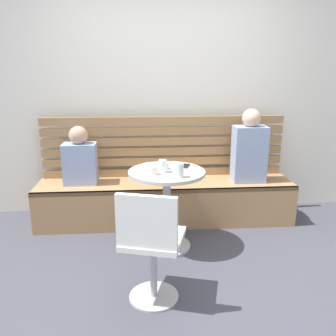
% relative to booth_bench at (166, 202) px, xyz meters
% --- Properties ---
extents(ground, '(8.00, 8.00, 0.00)m').
position_rel_booth_bench_xyz_m(ground, '(0.00, -1.20, -0.22)').
color(ground, '#42424C').
extents(back_wall, '(5.20, 0.10, 2.90)m').
position_rel_booth_bench_xyz_m(back_wall, '(0.00, 0.44, 1.23)').
color(back_wall, white).
rests_on(back_wall, ground).
extents(booth_bench, '(2.70, 0.52, 0.44)m').
position_rel_booth_bench_xyz_m(booth_bench, '(0.00, 0.00, 0.00)').
color(booth_bench, '#A87C51').
rests_on(booth_bench, ground).
extents(booth_backrest, '(2.65, 0.04, 0.67)m').
position_rel_booth_bench_xyz_m(booth_backrest, '(0.00, 0.24, 0.56)').
color(booth_backrest, '#9A7249').
rests_on(booth_backrest, booth_bench).
extents(cafe_table, '(0.68, 0.68, 0.74)m').
position_rel_booth_bench_xyz_m(cafe_table, '(-0.03, -0.59, 0.30)').
color(cafe_table, '#ADADB2').
rests_on(cafe_table, ground).
extents(white_chair, '(0.49, 0.49, 0.85)m').
position_rel_booth_bench_xyz_m(white_chair, '(-0.20, -1.40, 0.24)').
color(white_chair, '#ADADB2').
rests_on(white_chair, ground).
extents(person_adult, '(0.34, 0.22, 0.77)m').
position_rel_booth_bench_xyz_m(person_adult, '(0.88, -0.02, 0.57)').
color(person_adult, '#8C9EC6').
rests_on(person_adult, booth_bench).
extents(person_child_left, '(0.34, 0.22, 0.61)m').
position_rel_booth_bench_xyz_m(person_child_left, '(-0.89, 0.04, 0.48)').
color(person_child_left, '#8C9EC6').
rests_on(person_child_left, booth_bench).
extents(cup_espresso_small, '(0.06, 0.06, 0.05)m').
position_rel_booth_bench_xyz_m(cup_espresso_small, '(-0.03, -0.53, 0.55)').
color(cup_espresso_small, silver).
rests_on(cup_espresso_small, cafe_table).
extents(cup_glass_tall, '(0.07, 0.07, 0.12)m').
position_rel_booth_bench_xyz_m(cup_glass_tall, '(0.06, -0.80, 0.58)').
color(cup_glass_tall, silver).
rests_on(cup_glass_tall, cafe_table).
extents(cup_water_clear, '(0.07, 0.07, 0.11)m').
position_rel_booth_bench_xyz_m(cup_water_clear, '(-0.07, -0.63, 0.57)').
color(cup_water_clear, white).
rests_on(cup_water_clear, cafe_table).
extents(cup_ceramic_white, '(0.08, 0.08, 0.07)m').
position_rel_booth_bench_xyz_m(cup_ceramic_white, '(-0.16, -0.69, 0.55)').
color(cup_ceramic_white, white).
rests_on(cup_ceramic_white, cafe_table).
extents(plate_small, '(0.17, 0.17, 0.01)m').
position_rel_booth_bench_xyz_m(plate_small, '(-0.16, -0.41, 0.52)').
color(plate_small, white).
rests_on(plate_small, cafe_table).
extents(phone_on_table, '(0.11, 0.16, 0.01)m').
position_rel_booth_bench_xyz_m(phone_on_table, '(0.15, -0.46, 0.52)').
color(phone_on_table, black).
rests_on(phone_on_table, cafe_table).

